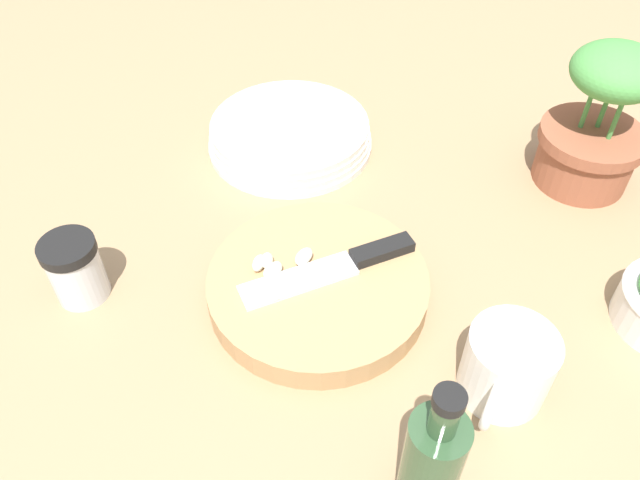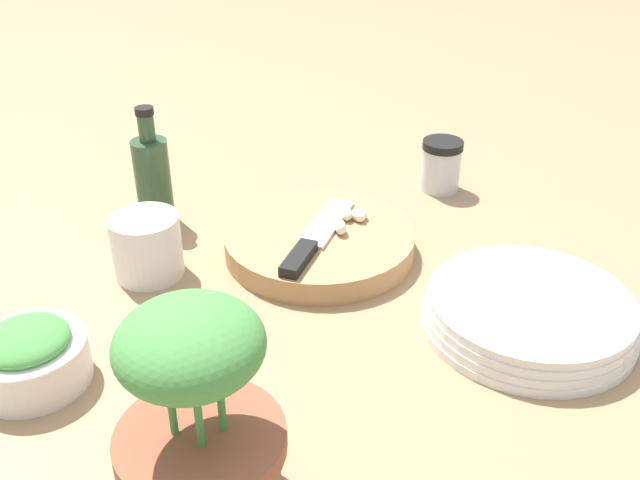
# 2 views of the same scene
# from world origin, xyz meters

# --- Properties ---
(ground_plane) EXTENTS (5.00, 5.00, 0.00)m
(ground_plane) POSITION_xyz_m (0.00, 0.00, 0.00)
(ground_plane) COLOR #997A56
(cutting_board) EXTENTS (0.24, 0.24, 0.03)m
(cutting_board) POSITION_xyz_m (-0.03, -0.05, 0.02)
(cutting_board) COLOR tan
(cutting_board) RESTS_ON ground_plane
(chef_knife) EXTENTS (0.14, 0.18, 0.01)m
(chef_knife) POSITION_xyz_m (-0.02, -0.03, 0.03)
(chef_knife) COLOR black
(chef_knife) RESTS_ON cutting_board
(garlic_cloves) EXTENTS (0.06, 0.08, 0.02)m
(garlic_cloves) POSITION_xyz_m (-0.07, -0.06, 0.04)
(garlic_cloves) COLOR #F1E2C7
(garlic_cloves) RESTS_ON cutting_board
(spice_jar) EXTENTS (0.06, 0.06, 0.08)m
(spice_jar) POSITION_xyz_m (-0.25, -0.18, 0.04)
(spice_jar) COLOR silver
(spice_jar) RESTS_ON ground_plane
(coffee_mug) EXTENTS (0.08, 0.11, 0.08)m
(coffee_mug) POSITION_xyz_m (0.18, -0.06, 0.04)
(coffee_mug) COLOR silver
(coffee_mug) RESTS_ON ground_plane
(plate_stack) EXTENTS (0.23, 0.23, 0.04)m
(plate_stack) POSITION_xyz_m (-0.21, 0.16, 0.02)
(plate_stack) COLOR silver
(plate_stack) RESTS_ON ground_plane
(oil_bottle) EXTENTS (0.05, 0.05, 0.16)m
(oil_bottle) POSITION_xyz_m (0.16, -0.19, 0.07)
(oil_bottle) COLOR #2D4C2D
(oil_bottle) RESTS_ON ground_plane
(potted_herb) EXTENTS (0.13, 0.13, 0.19)m
(potted_herb) POSITION_xyz_m (0.16, 0.30, 0.08)
(potted_herb) COLOR #935138
(potted_herb) RESTS_ON ground_plane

